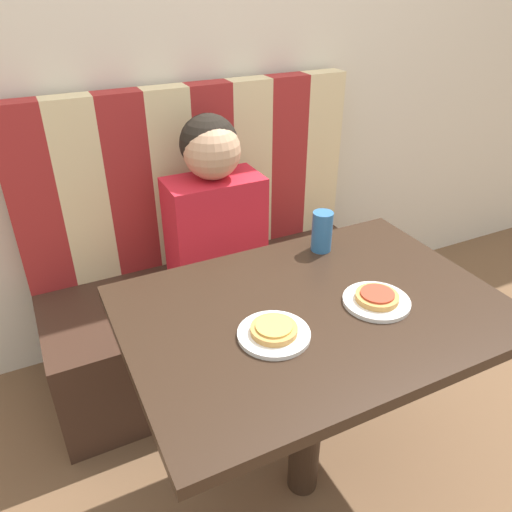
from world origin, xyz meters
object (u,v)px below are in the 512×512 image
pizza_right (377,296)px  pizza_left (274,329)px  drinking_cup (322,231)px  person (214,201)px  plate_right (376,301)px  plate_left (274,334)px

pizza_right → pizza_left: bearing=180.0°
pizza_left → drinking_cup: size_ratio=0.89×
person → pizza_right: (0.16, -0.78, 0.00)m
pizza_left → drinking_cup: drinking_cup is taller
pizza_left → pizza_right: (0.31, 0.00, 0.00)m
person → pizza_left: (-0.16, -0.78, 0.00)m
pizza_right → drinking_cup: 0.32m
person → pizza_right: bearing=-78.6°
plate_right → pizza_right: 0.02m
pizza_right → drinking_cup: drinking_cup is taller
person → plate_right: person is taller
plate_right → pizza_left: 0.31m
plate_right → drinking_cup: drinking_cup is taller
pizza_right → plate_left: bearing=180.0°
plate_left → pizza_left: size_ratio=1.56×
plate_right → pizza_left: (-0.31, -0.00, 0.02)m
person → pizza_left: bearing=-101.4°
pizza_left → drinking_cup: bearing=43.0°
plate_right → plate_left: bearing=180.0°
plate_right → drinking_cup: 0.32m
person → pizza_right: person is taller
plate_left → pizza_left: bearing=-90.0°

